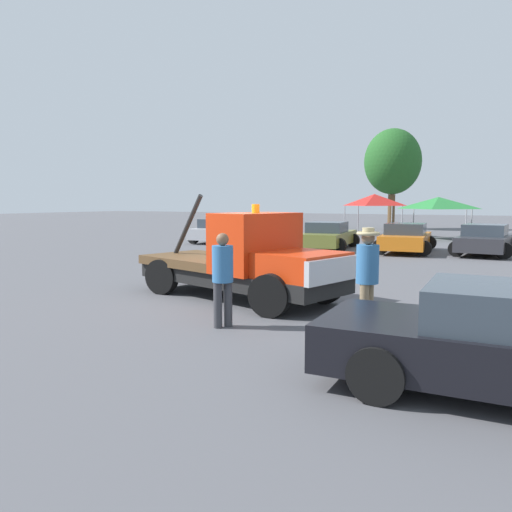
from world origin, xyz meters
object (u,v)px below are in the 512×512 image
object	(u,v)px
canopy_tent_red	(374,200)
canopy_tent_green	(438,203)
parked_car_teal	(269,233)
person_at_hood	(223,273)
parked_car_olive	(328,236)
parked_car_charcoal	(485,240)
person_near_truck	(367,271)
tree_left	(393,162)
parked_car_orange	(406,238)
parked_car_silver	(219,231)
tow_truck	(247,262)

from	to	relation	value
canopy_tent_red	canopy_tent_green	xyz separation A→B (m)	(4.32, -1.33, -0.19)
parked_car_teal	canopy_tent_red	size ratio (longest dim) A/B	1.51
person_at_hood	parked_car_olive	bearing A→B (deg)	133.31
parked_car_charcoal	person_near_truck	bearing A→B (deg)	179.87
canopy_tent_red	tree_left	size ratio (longest dim) A/B	0.38
person_at_hood	canopy_tent_red	distance (m)	26.42
parked_car_teal	parked_car_charcoal	bearing A→B (deg)	-91.89
parked_car_orange	tree_left	bearing A→B (deg)	9.96
parked_car_teal	parked_car_orange	distance (m)	7.20
parked_car_orange	canopy_tent_red	size ratio (longest dim) A/B	1.48
person_at_hood	parked_car_orange	bearing A→B (deg)	119.86
canopy_tent_red	tree_left	xyz separation A→B (m)	(-0.79, 8.47, 3.15)
parked_car_olive	tree_left	bearing A→B (deg)	-2.01
person_at_hood	parked_car_silver	distance (m)	19.39
person_at_hood	canopy_tent_green	xyz separation A→B (m)	(0.21, 24.73, 1.21)
tow_truck	person_at_hood	world-z (taller)	tow_truck
person_near_truck	parked_car_orange	xyz separation A→B (m)	(-2.28, 14.61, -0.45)
parked_car_orange	canopy_tent_red	xyz separation A→B (m)	(-4.26, 10.48, 1.77)
parked_car_orange	parked_car_charcoal	distance (m)	3.32
parked_car_olive	person_at_hood	bearing A→B (deg)	-173.29
parked_car_olive	parked_car_orange	distance (m)	3.67
parked_car_silver	canopy_tent_green	distance (m)	13.64
parked_car_silver	parked_car_teal	size ratio (longest dim) A/B	0.93
parked_car_teal	canopy_tent_green	world-z (taller)	canopy_tent_green
parked_car_olive	canopy_tent_red	bearing A→B (deg)	-2.95
canopy_tent_red	parked_car_olive	bearing A→B (deg)	-86.78
person_near_truck	tree_left	xyz separation A→B (m)	(-7.33, 33.56, 4.46)
person_near_truck	parked_car_charcoal	bearing A→B (deg)	92.97
person_at_hood	canopy_tent_green	distance (m)	24.76
parked_car_teal	parked_car_orange	world-z (taller)	same
parked_car_olive	canopy_tent_red	world-z (taller)	canopy_tent_red
person_at_hood	canopy_tent_red	xyz separation A→B (m)	(-4.11, 26.06, 1.40)
person_at_hood	parked_car_charcoal	size ratio (longest dim) A/B	0.37
person_at_hood	parked_car_teal	xyz separation A→B (m)	(-7.03, 16.00, -0.36)
canopy_tent_green	canopy_tent_red	bearing A→B (deg)	162.87
person_near_truck	parked_car_charcoal	xyz separation A→B (m)	(1.00, 15.20, -0.45)
parked_car_olive	parked_car_charcoal	distance (m)	6.98
parked_car_teal	tree_left	size ratio (longest dim) A/B	0.58
parked_car_silver	parked_car_teal	xyz separation A→B (m)	(3.40, -0.34, 0.00)
canopy_tent_red	canopy_tent_green	size ratio (longest dim) A/B	0.88
person_at_hood	parked_car_olive	world-z (taller)	person_at_hood
parked_car_charcoal	tree_left	size ratio (longest dim) A/B	0.57
parked_car_olive	canopy_tent_green	bearing A→B (deg)	-27.72
parked_car_teal	parked_car_olive	distance (m)	3.60
person_at_hood	canopy_tent_red	world-z (taller)	canopy_tent_red
person_at_hood	parked_car_charcoal	xyz separation A→B (m)	(3.43, 16.16, -0.36)
person_near_truck	canopy_tent_red	distance (m)	25.96
parked_car_charcoal	tow_truck	bearing A→B (deg)	166.35
person_at_hood	parked_car_silver	world-z (taller)	person_at_hood
tow_truck	parked_car_charcoal	size ratio (longest dim) A/B	1.25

